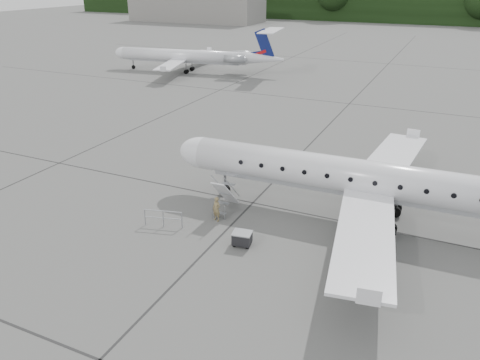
% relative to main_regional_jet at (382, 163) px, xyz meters
% --- Properties ---
extents(ground, '(320.00, 320.00, 0.00)m').
position_rel_main_regional_jet_xyz_m(ground, '(-2.15, -4.44, -3.69)').
color(ground, '#565653').
rests_on(ground, ground).
extents(treeline, '(260.00, 4.00, 8.00)m').
position_rel_main_regional_jet_xyz_m(treeline, '(-2.15, 125.56, 0.31)').
color(treeline, black).
rests_on(treeline, ground).
extents(terminal_building, '(40.00, 14.00, 10.00)m').
position_rel_main_regional_jet_xyz_m(terminal_building, '(-72.15, 105.56, 1.31)').
color(terminal_building, gray).
rests_on(terminal_building, ground).
extents(main_regional_jet, '(29.37, 21.58, 7.37)m').
position_rel_main_regional_jet_xyz_m(main_regional_jet, '(0.00, 0.00, 0.00)').
color(main_regional_jet, silver).
rests_on(main_regional_jet, ground).
extents(airstair, '(0.92, 2.31, 2.31)m').
position_rel_main_regional_jet_xyz_m(airstair, '(-8.54, -2.48, -2.53)').
color(airstair, silver).
rests_on(airstair, ground).
extents(passenger, '(0.63, 0.51, 1.50)m').
position_rel_main_regional_jet_xyz_m(passenger, '(-8.50, -3.77, -2.94)').
color(passenger, olive).
rests_on(passenger, ground).
extents(safety_railing, '(2.14, 0.65, 1.00)m').
position_rel_main_regional_jet_xyz_m(safety_railing, '(-10.94, -5.70, -3.19)').
color(safety_railing, '#93969B').
rests_on(safety_railing, ground).
extents(baggage_cart, '(1.08, 0.92, 0.84)m').
position_rel_main_regional_jet_xyz_m(baggage_cart, '(-5.99, -5.65, -3.27)').
color(baggage_cart, black).
rests_on(baggage_cart, ground).
extents(bg_regional_left, '(27.05, 21.29, 6.46)m').
position_rel_main_regional_jet_xyz_m(bg_regional_left, '(-34.09, 34.88, -0.45)').
color(bg_regional_left, silver).
rests_on(bg_regional_left, ground).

